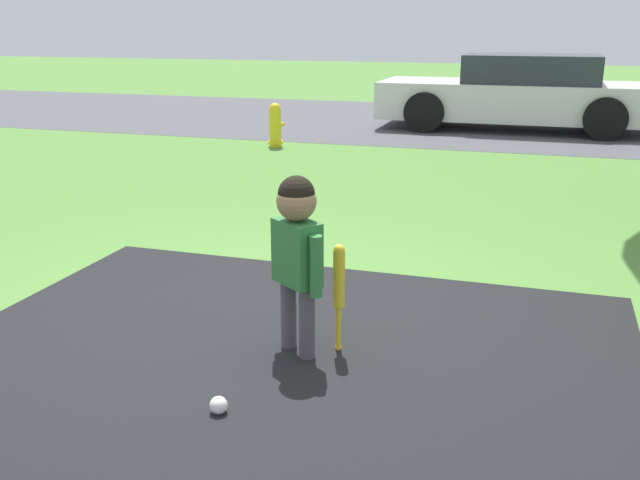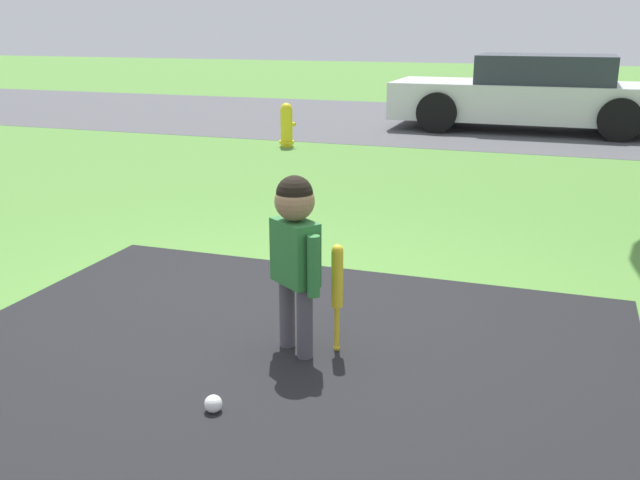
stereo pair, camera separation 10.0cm
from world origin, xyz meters
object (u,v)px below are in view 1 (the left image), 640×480
object	(u,v)px
baseball_bat	(339,283)
sports_ball	(219,405)
fire_hydrant	(275,126)
child	(297,241)
parked_car	(519,94)

from	to	relation	value
baseball_bat	sports_ball	world-z (taller)	baseball_bat
fire_hydrant	child	bearing A→B (deg)	-67.94
child	sports_ball	xyz separation A→B (m)	(-0.13, -0.72, -0.60)
child	fire_hydrant	size ratio (longest dim) A/B	1.55
child	parked_car	bearing A→B (deg)	121.05
sports_ball	parked_car	distance (m)	10.01
fire_hydrant	parked_car	distance (m)	4.39
child	fire_hydrant	world-z (taller)	child
fire_hydrant	sports_ball	bearing A→B (deg)	-70.98
child	sports_ball	bearing A→B (deg)	-65.23
baseball_bat	sports_ball	size ratio (longest dim) A/B	7.23
sports_ball	parked_car	world-z (taller)	parked_car
parked_car	baseball_bat	bearing A→B (deg)	87.10
baseball_bat	child	bearing A→B (deg)	-157.06
parked_car	child	bearing A→B (deg)	85.86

